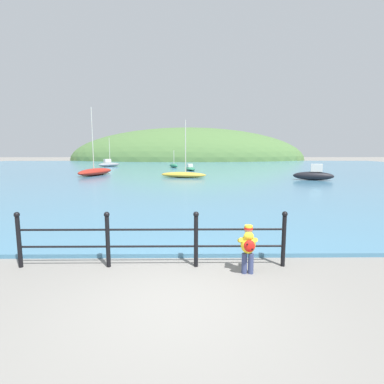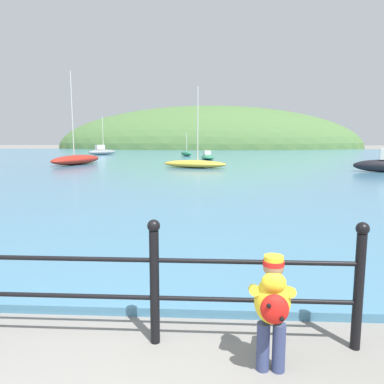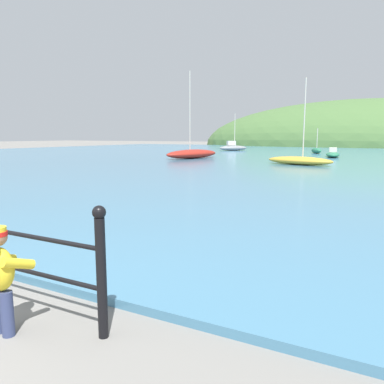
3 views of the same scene
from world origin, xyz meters
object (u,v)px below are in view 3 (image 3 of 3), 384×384
(boat_twin_mast, at_px, (299,160))
(boat_nearest_quay, at_px, (233,147))
(boat_green_fishing, at_px, (316,150))
(boat_far_right, at_px, (333,154))
(boat_red_dinghy, at_px, (192,154))

(boat_twin_mast, relative_size, boat_nearest_quay, 1.19)
(boat_twin_mast, xyz_separation_m, boat_nearest_quay, (-11.11, 17.49, 0.11))
(boat_nearest_quay, bearing_deg, boat_green_fishing, -14.01)
(boat_twin_mast, height_order, boat_nearest_quay, boat_twin_mast)
(boat_twin_mast, height_order, boat_far_right, boat_twin_mast)
(boat_twin_mast, xyz_separation_m, boat_far_right, (0.66, 9.24, -0.02))
(boat_far_right, bearing_deg, boat_twin_mast, -94.07)
(boat_twin_mast, height_order, boat_green_fishing, boat_twin_mast)
(boat_twin_mast, relative_size, boat_red_dinghy, 0.78)
(boat_red_dinghy, bearing_deg, boat_twin_mast, -16.84)
(boat_far_right, xyz_separation_m, boat_nearest_quay, (-11.77, 8.25, 0.13))
(boat_twin_mast, relative_size, boat_far_right, 1.46)
(boat_twin_mast, distance_m, boat_nearest_quay, 20.72)
(boat_nearest_quay, height_order, boat_green_fishing, boat_nearest_quay)
(boat_far_right, relative_size, boat_green_fishing, 1.43)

